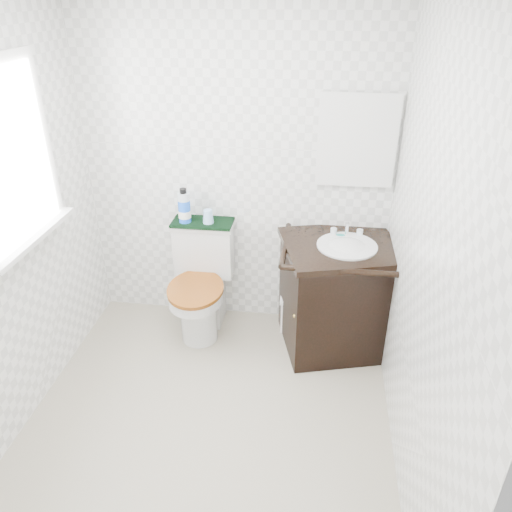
% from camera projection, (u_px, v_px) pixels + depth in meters
% --- Properties ---
extents(floor, '(2.40, 2.40, 0.00)m').
position_uv_depth(floor, '(208.00, 423.00, 3.04)').
color(floor, '#A79C86').
rests_on(floor, ground).
extents(wall_back, '(2.40, 0.00, 2.40)m').
position_uv_depth(wall_back, '(236.00, 171.00, 3.51)').
color(wall_back, white).
rests_on(wall_back, ground).
extents(wall_front, '(2.40, 0.00, 2.40)m').
position_uv_depth(wall_front, '(98.00, 444.00, 1.42)').
color(wall_front, white).
rests_on(wall_front, ground).
extents(wall_right, '(0.00, 2.40, 2.40)m').
position_uv_depth(wall_right, '(425.00, 264.00, 2.34)').
color(wall_right, white).
rests_on(wall_right, ground).
extents(window, '(0.02, 0.70, 0.90)m').
position_uv_depth(window, '(6.00, 157.00, 2.64)').
color(window, white).
rests_on(window, wall_left).
extents(mirror, '(0.50, 0.02, 0.60)m').
position_uv_depth(mirror, '(357.00, 141.00, 3.28)').
color(mirror, silver).
rests_on(mirror, wall_back).
extents(toilet, '(0.45, 0.65, 0.83)m').
position_uv_depth(toilet, '(202.00, 287.00, 3.73)').
color(toilet, silver).
rests_on(toilet, floor).
extents(vanity, '(0.91, 0.83, 0.92)m').
position_uv_depth(vanity, '(338.00, 293.00, 3.53)').
color(vanity, black).
rests_on(vanity, floor).
extents(trash_bin, '(0.20, 0.16, 0.29)m').
position_uv_depth(trash_bin, '(293.00, 312.00, 3.81)').
color(trash_bin, white).
rests_on(trash_bin, floor).
extents(towel, '(0.44, 0.22, 0.02)m').
position_uv_depth(towel, '(202.00, 222.00, 3.62)').
color(towel, black).
rests_on(towel, toilet).
extents(mouthwash_bottle, '(0.09, 0.09, 0.25)m').
position_uv_depth(mouthwash_bottle, '(184.00, 207.00, 3.55)').
color(mouthwash_bottle, blue).
rests_on(mouthwash_bottle, towel).
extents(cup, '(0.08, 0.08, 0.10)m').
position_uv_depth(cup, '(208.00, 216.00, 3.57)').
color(cup, '#95C4F4').
rests_on(cup, towel).
extents(soap_bar, '(0.07, 0.05, 0.02)m').
position_uv_depth(soap_bar, '(341.00, 235.00, 3.44)').
color(soap_bar, '#18746E').
rests_on(soap_bar, vanity).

